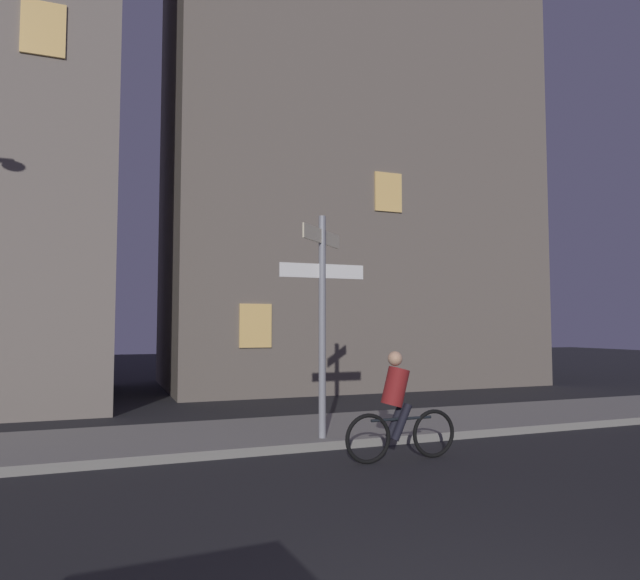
{
  "coord_description": "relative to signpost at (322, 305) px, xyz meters",
  "views": [
    {
      "loc": [
        -2.35,
        -2.87,
        1.97
      ],
      "look_at": [
        0.85,
        5.53,
        2.55
      ],
      "focal_mm": 31.86,
      "sensor_mm": 36.0,
      "label": 1
    }
  ],
  "objects": [
    {
      "name": "building_right_block",
      "position": [
        4.57,
        9.58,
        5.25
      ],
      "size": [
        12.33,
        6.59,
        15.17
      ],
      "color": "#6B6056",
      "rests_on": "ground_plane"
    },
    {
      "name": "sidewalk_kerb",
      "position": [
        -1.07,
        1.04,
        -2.27
      ],
      "size": [
        40.0,
        2.75,
        0.14
      ],
      "primitive_type": "cube",
      "color": "gray",
      "rests_on": "ground_plane"
    },
    {
      "name": "signpost",
      "position": [
        0.0,
        0.0,
        0.0
      ],
      "size": [
        1.51,
        1.06,
        3.7
      ],
      "color": "gray",
      "rests_on": "sidewalk_kerb"
    },
    {
      "name": "cyclist",
      "position": [
        0.69,
        -1.35,
        -1.59
      ],
      "size": [
        1.82,
        0.32,
        1.61
      ],
      "color": "black",
      "rests_on": "ground_plane"
    }
  ]
}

